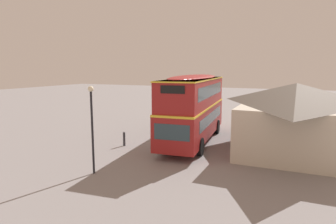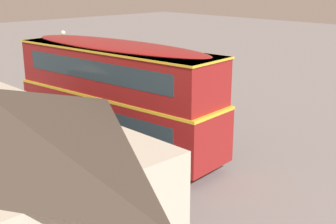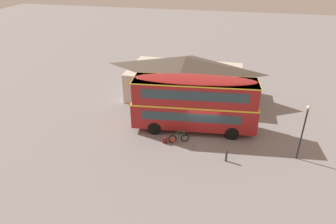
% 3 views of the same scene
% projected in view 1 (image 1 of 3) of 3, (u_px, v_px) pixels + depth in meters
% --- Properties ---
extents(ground_plane, '(120.00, 120.00, 0.00)m').
position_uv_depth(ground_plane, '(180.00, 144.00, 20.41)').
color(ground_plane, gray).
extents(double_decker_bus, '(10.49, 3.51, 4.79)m').
position_uv_depth(double_decker_bus, '(194.00, 105.00, 20.57)').
color(double_decker_bus, black).
rests_on(double_decker_bus, ground).
extents(touring_bicycle, '(1.62, 0.80, 1.06)m').
position_uv_depth(touring_bicycle, '(170.00, 131.00, 22.64)').
color(touring_bicycle, black).
rests_on(touring_bicycle, ground).
extents(backpack_on_ground, '(0.35, 0.33, 0.55)m').
position_uv_depth(backpack_on_ground, '(170.00, 130.00, 23.69)').
color(backpack_on_ground, maroon).
rests_on(backpack_on_ground, ground).
extents(water_bottle_green_metal, '(0.08, 0.08, 0.24)m').
position_uv_depth(water_bottle_green_metal, '(157.00, 138.00, 21.66)').
color(water_bottle_green_metal, green).
rests_on(water_bottle_green_metal, ground).
extents(pub_building, '(11.82, 6.68, 4.26)m').
position_uv_depth(pub_building, '(295.00, 114.00, 19.72)').
color(pub_building, beige).
rests_on(pub_building, ground).
extents(street_lamp, '(0.28, 0.28, 4.39)m').
position_uv_depth(street_lamp, '(92.00, 120.00, 14.24)').
color(street_lamp, black).
rests_on(street_lamp, ground).
extents(kerb_bollard, '(0.16, 0.16, 0.97)m').
position_uv_depth(kerb_bollard, '(124.00, 139.00, 19.77)').
color(kerb_bollard, '#333338').
rests_on(kerb_bollard, ground).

